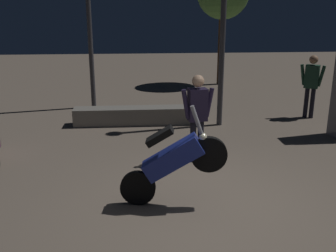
{
  "coord_description": "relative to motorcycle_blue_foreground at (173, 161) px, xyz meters",
  "views": [
    {
      "loc": [
        -1.05,
        -5.6,
        3.06
      ],
      "look_at": [
        -0.54,
        1.02,
        1.0
      ],
      "focal_mm": 42.37,
      "sensor_mm": 36.0,
      "label": 1
    }
  ],
  "objects": [
    {
      "name": "person_rider_beside",
      "position": [
        4.22,
        4.73,
        0.3
      ],
      "size": [
        0.62,
        0.42,
        1.74
      ],
      "rotation": [
        0.0,
        0.0,
        1.04
      ],
      "color": "black",
      "rests_on": "ground_plane"
    },
    {
      "name": "streetlamp_near",
      "position": [
        1.6,
        4.24,
        2.12
      ],
      "size": [
        0.36,
        0.36,
        4.45
      ],
      "color": "#38383D",
      "rests_on": "ground_plane"
    },
    {
      "name": "planter_wall_low",
      "position": [
        -0.55,
        4.47,
        -0.52
      ],
      "size": [
        3.29,
        0.5,
        0.45
      ],
      "color": "gray",
      "rests_on": "ground_plane"
    },
    {
      "name": "motorcycle_blue_foreground",
      "position": [
        0.0,
        0.0,
        0.0
      ],
      "size": [
        1.66,
        0.41,
        1.63
      ],
      "rotation": [
        0.0,
        0.0,
        -0.12
      ],
      "color": "black",
      "rests_on": "ground_plane"
    },
    {
      "name": "ground_plane",
      "position": [
        0.55,
        -0.03,
        -0.74
      ],
      "size": [
        40.0,
        40.0,
        0.0
      ],
      "primitive_type": "plane",
      "color": "#756656"
    },
    {
      "name": "person_bystander_far",
      "position": [
        0.64,
        1.79,
        0.31
      ],
      "size": [
        0.67,
        0.3,
        1.76
      ],
      "rotation": [
        0.0,
        0.0,
        1.75
      ],
      "color": "black",
      "rests_on": "ground_plane"
    }
  ]
}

